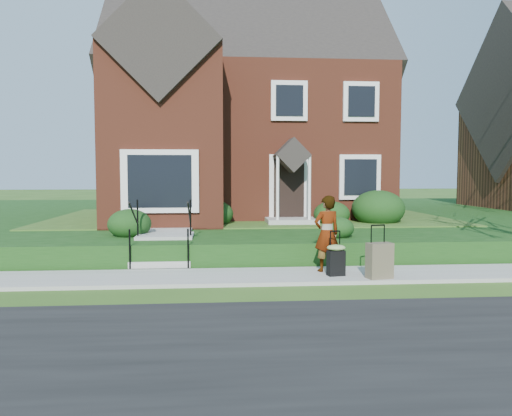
{
  "coord_description": "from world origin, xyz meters",
  "views": [
    {
      "loc": [
        -1.22,
        -10.43,
        2.23
      ],
      "look_at": [
        -0.21,
        2.0,
        1.36
      ],
      "focal_mm": 35.0,
      "sensor_mm": 36.0,
      "label": 1
    }
  ],
  "objects": [
    {
      "name": "walkway",
      "position": [
        -2.5,
        5.0,
        0.63
      ],
      "size": [
        1.2,
        6.0,
        0.06
      ],
      "primitive_type": "cube",
      "color": "#9E9B93",
      "rests_on": "terrace"
    },
    {
      "name": "suitcase_olive",
      "position": [
        2.12,
        -0.57,
        0.45
      ],
      "size": [
        0.56,
        0.39,
        1.1
      ],
      "rotation": [
        0.0,
        0.0,
        0.23
      ],
      "color": "brown",
      "rests_on": "sidewalk"
    },
    {
      "name": "suitcase_black",
      "position": [
        1.29,
        -0.24,
        0.45
      ],
      "size": [
        0.45,
        0.39,
        0.95
      ],
      "rotation": [
        0.0,
        0.0,
        0.2
      ],
      "color": "black",
      "rests_on": "sidewalk"
    },
    {
      "name": "main_house",
      "position": [
        -0.21,
        9.61,
        5.26
      ],
      "size": [
        10.4,
        10.2,
        9.4
      ],
      "color": "brown",
      "rests_on": "terrace"
    },
    {
      "name": "woman",
      "position": [
        1.2,
        0.25,
        0.91
      ],
      "size": [
        0.69,
        0.55,
        1.67
      ],
      "primitive_type": "imported",
      "rotation": [
        0.0,
        0.0,
        3.42
      ],
      "color": "#999999",
      "rests_on": "sidewalk"
    },
    {
      "name": "sidewalk",
      "position": [
        0.0,
        0.0,
        0.04
      ],
      "size": [
        60.0,
        1.6,
        0.08
      ],
      "primitive_type": "cube",
      "color": "#9E9B93",
      "rests_on": "ground"
    },
    {
      "name": "foundation_shrubs",
      "position": [
        0.78,
        4.88,
        1.09
      ],
      "size": [
        9.65,
        4.69,
        1.21
      ],
      "color": "#103612",
      "rests_on": "terrace"
    },
    {
      "name": "street",
      "position": [
        0.0,
        -5.0,
        0.01
      ],
      "size": [
        60.0,
        6.0,
        0.01
      ],
      "primitive_type": "cube",
      "color": "black",
      "rests_on": "ground"
    },
    {
      "name": "front_steps",
      "position": [
        -2.5,
        1.84,
        0.47
      ],
      "size": [
        1.4,
        2.02,
        1.5
      ],
      "color": "#9E9B93",
      "rests_on": "ground"
    },
    {
      "name": "terrace",
      "position": [
        4.0,
        10.9,
        0.3
      ],
      "size": [
        44.0,
        20.0,
        0.6
      ],
      "primitive_type": "cube",
      "color": "#13390F",
      "rests_on": "ground"
    },
    {
      "name": "ground",
      "position": [
        0.0,
        0.0,
        0.0
      ],
      "size": [
        120.0,
        120.0,
        0.0
      ],
      "primitive_type": "plane",
      "color": "#2D5119",
      "rests_on": "ground"
    }
  ]
}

